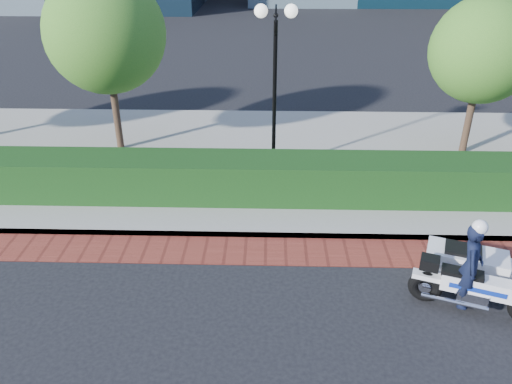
{
  "coord_description": "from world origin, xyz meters",
  "views": [
    {
      "loc": [
        0.87,
        -7.02,
        5.91
      ],
      "look_at": [
        0.62,
        2.23,
        1.0
      ],
      "focal_mm": 35.0,
      "sensor_mm": 36.0,
      "label": 1
    }
  ],
  "objects_px": {
    "tree_b": "(105,33)",
    "tree_c": "(483,50)",
    "lamppost": "(275,64)",
    "police_motorcycle": "(473,271)"
  },
  "relations": [
    {
      "from": "lamppost",
      "to": "tree_b",
      "type": "relative_size",
      "value": 0.86
    },
    {
      "from": "tree_c",
      "to": "police_motorcycle",
      "type": "height_order",
      "value": "tree_c"
    },
    {
      "from": "lamppost",
      "to": "police_motorcycle",
      "type": "xyz_separation_m",
      "value": [
        3.46,
        -5.08,
        -2.34
      ]
    },
    {
      "from": "lamppost",
      "to": "police_motorcycle",
      "type": "bearing_deg",
      "value": -55.77
    },
    {
      "from": "lamppost",
      "to": "tree_c",
      "type": "distance_m",
      "value": 5.65
    },
    {
      "from": "tree_b",
      "to": "tree_c",
      "type": "relative_size",
      "value": 1.14
    },
    {
      "from": "tree_b",
      "to": "police_motorcycle",
      "type": "xyz_separation_m",
      "value": [
        7.96,
        -6.38,
        -2.82
      ]
    },
    {
      "from": "tree_c",
      "to": "lamppost",
      "type": "bearing_deg",
      "value": -166.7
    },
    {
      "from": "tree_b",
      "to": "tree_c",
      "type": "height_order",
      "value": "tree_b"
    },
    {
      "from": "tree_b",
      "to": "police_motorcycle",
      "type": "height_order",
      "value": "tree_b"
    }
  ]
}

